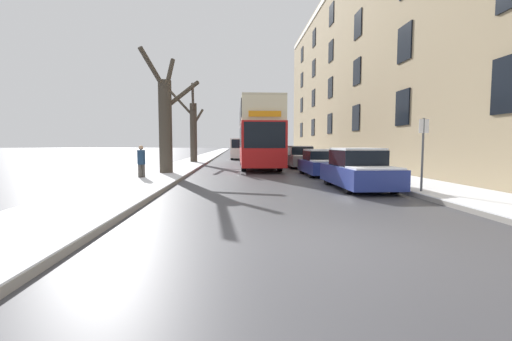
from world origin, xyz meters
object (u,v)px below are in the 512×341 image
Objects in this scene: parked_car_2 at (300,158)px; oncoming_van at (240,148)px; pedestrian_left_sidewalk at (141,161)px; parked_car_3 at (288,156)px; bare_tree_left_0 at (166,121)px; street_sign_post at (423,152)px; parked_car_0 at (358,170)px; parked_car_1 at (322,163)px; parked_car_4 at (280,154)px; bare_tree_left_1 at (193,129)px; double_decker_bus at (258,132)px.

oncoming_van is (-4.18, 14.03, 0.52)m from parked_car_2.
oncoming_van is at bearing 37.16° from pedestrian_left_sidewalk.
parked_car_3 is 2.74× the size of pedestrian_left_sidewalk.
bare_tree_left_0 reaches higher than oncoming_van.
parked_car_2 is 1.72× the size of street_sign_post.
bare_tree_left_0 reaches higher than parked_car_0.
parked_car_4 is at bearing 90.00° from parked_car_1.
bare_tree_left_1 is 1.49× the size of parked_car_0.
double_decker_bus is at bearing 115.62° from parked_car_1.
pedestrian_left_sidewalk is (-0.63, -2.62, -2.01)m from bare_tree_left_0.
parked_car_3 is (8.29, 0.19, -2.34)m from bare_tree_left_1.
bare_tree_left_1 reaches higher than street_sign_post.
bare_tree_left_0 is 10.38m from parked_car_2.
double_decker_bus reaches higher than parked_car_0.
street_sign_post is at bearing -72.23° from double_decker_bus.
double_decker_bus is 6.86× the size of pedestrian_left_sidewalk.
street_sign_post is at bearing -78.67° from oncoming_van.
pedestrian_left_sidewalk is at bearing 152.97° from street_sign_post.
parked_car_3 is 19.40m from street_sign_post.
parked_car_2 reaches higher than parked_car_0.
bare_tree_left_0 is at bearing -89.93° from bare_tree_left_1.
parked_car_2 is 11.44m from parked_car_4.
oncoming_van is 3.29× the size of pedestrian_left_sidewalk.
parked_car_1 is at bearing 100.57° from street_sign_post.
bare_tree_left_0 is 1.48× the size of parked_car_0.
parked_car_3 is 1.07× the size of parked_car_4.
pedestrian_left_sidewalk is at bearing 159.74° from parked_car_0.
parked_car_0 is 2.52m from street_sign_post.
parked_car_4 is at bearing 75.32° from double_decker_bus.
oncoming_van is 2.13× the size of street_sign_post.
parked_car_0 is at bearing -90.00° from parked_car_4.
bare_tree_left_0 reaches higher than parked_car_1.
parked_car_4 is at bearing 90.00° from parked_car_2.
bare_tree_left_0 is 20.38m from oncoming_van.
parked_car_2 is at bearing 0.58° from double_decker_bus.
bare_tree_left_0 is at bearing -115.56° from parked_car_4.
street_sign_post is at bearing -85.89° from parked_car_3.
street_sign_post is at bearing -39.17° from bare_tree_left_0.
parked_car_2 is 12.30m from pedestrian_left_sidewalk.
bare_tree_left_0 reaches higher than parked_car_2.
double_decker_bus reaches higher than oncoming_van.
bare_tree_left_0 is 14.32m from parked_car_3.
pedestrian_left_sidewalk is at bearing -166.15° from parked_car_1.
pedestrian_left_sidewalk is at bearing -136.36° from parked_car_2.
double_decker_bus reaches higher than parked_car_2.
parked_car_0 is (3.00, -11.75, -1.84)m from double_decker_bus.
parked_car_1 is (3.00, -6.27, -1.89)m from double_decker_bus.
parked_car_3 is 9.43m from oncoming_van.
parked_car_0 is 1.05× the size of parked_car_4.
parked_car_0 is (8.28, -5.91, -2.20)m from bare_tree_left_0.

